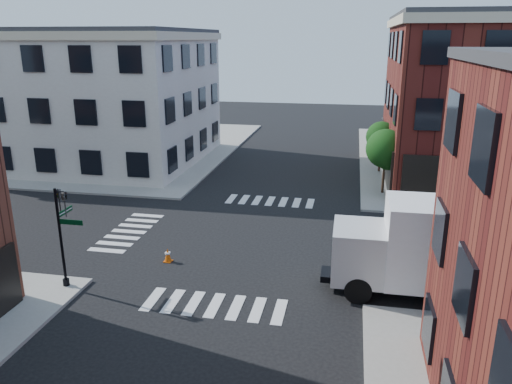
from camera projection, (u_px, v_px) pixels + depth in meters
The scene contains 8 objects.
ground at pixel (249, 241), 27.12m from camera, with size 120.00×120.00×0.00m, color black.
sidewalk_nw at pixel (89, 146), 50.62m from camera, with size 30.00×30.00×0.15m, color gray.
building_nw at pixel (75, 98), 43.96m from camera, with size 22.00×16.00×11.00m, color beige.
tree_near at pixel (386, 151), 34.17m from camera, with size 2.69×2.69×4.49m.
tree_far at pixel (382, 138), 39.88m from camera, with size 2.43×2.43×4.07m.
signal_pole at pixel (63, 227), 21.24m from camera, with size 1.29×1.24×4.60m.
box_truck at pixel (447, 249), 20.69m from camera, with size 9.25×2.95×4.16m.
traffic_cone at pixel (168, 255), 24.51m from camera, with size 0.42×0.42×0.70m.
Camera 1 is at (5.16, -24.59, 10.56)m, focal length 35.00 mm.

